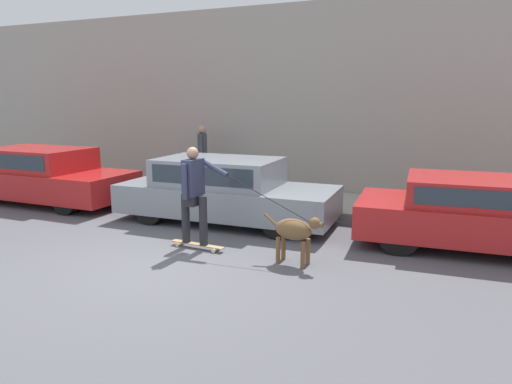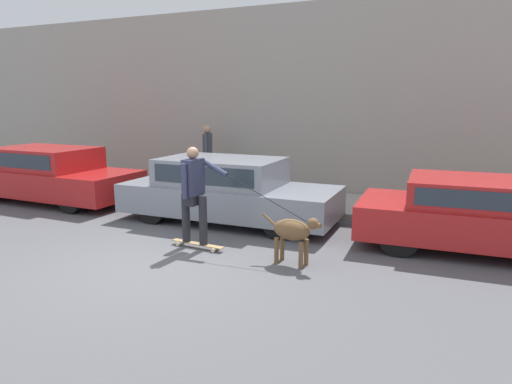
% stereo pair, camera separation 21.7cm
% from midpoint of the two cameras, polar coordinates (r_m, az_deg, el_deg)
% --- Properties ---
extents(ground_plane, '(36.00, 36.00, 0.00)m').
position_cam_midpoint_polar(ground_plane, '(7.22, -13.12, -8.97)').
color(ground_plane, '#545459').
extents(back_wall, '(32.00, 0.30, 4.91)m').
position_cam_midpoint_polar(back_wall, '(12.37, 3.35, 11.23)').
color(back_wall, '#9E998E').
rests_on(back_wall, ground_plane).
extents(sidewalk_curb, '(30.00, 2.28, 0.14)m').
position_cam_midpoint_polar(sidewalk_curb, '(11.39, 1.09, -0.83)').
color(sidewalk_curb, '#A39E93').
rests_on(sidewalk_curb, ground_plane).
extents(parked_car_0, '(4.53, 1.86, 1.34)m').
position_cam_midpoint_polar(parked_car_0, '(12.42, -25.49, 1.81)').
color(parked_car_0, black).
rests_on(parked_car_0, ground_plane).
extents(parked_car_1, '(4.48, 1.78, 1.32)m').
position_cam_midpoint_polar(parked_car_1, '(9.42, -4.61, 0.11)').
color(parked_car_1, black).
rests_on(parked_car_1, ground_plane).
extents(parked_car_2, '(4.01, 1.96, 1.21)m').
position_cam_midpoint_polar(parked_car_2, '(8.48, 25.12, -2.48)').
color(parked_car_2, black).
rests_on(parked_car_2, ground_plane).
extents(dog, '(1.00, 0.42, 0.78)m').
position_cam_midpoint_polar(dog, '(6.97, 3.97, -4.90)').
color(dog, brown).
rests_on(dog, ground_plane).
extents(skateboarder, '(2.59, 0.57, 1.73)m').
position_cam_midpoint_polar(skateboarder, '(7.66, -8.52, 0.04)').
color(skateboarder, beige).
rests_on(skateboarder, ground_plane).
extents(pedestrian_with_bag, '(0.34, 0.64, 1.70)m').
position_cam_midpoint_polar(pedestrian_with_bag, '(12.40, -7.20, 4.87)').
color(pedestrian_with_bag, '#3D4760').
rests_on(pedestrian_with_bag, sidewalk_curb).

